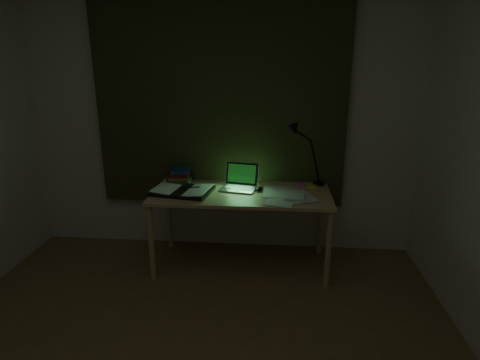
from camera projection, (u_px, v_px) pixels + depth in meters
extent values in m
cube|color=silver|center=(221.00, 116.00, 3.56)|extent=(3.50, 0.00, 2.50)
cube|color=#2C3018|center=(220.00, 93.00, 3.46)|extent=(2.20, 0.06, 2.00)
ellipsoid|color=black|center=(259.00, 189.00, 3.37)|extent=(0.09, 0.11, 0.03)
cube|color=yellow|center=(312.00, 187.00, 3.45)|extent=(0.09, 0.09, 0.02)
cube|color=#E759AE|center=(301.00, 185.00, 3.50)|extent=(0.10, 0.10, 0.02)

